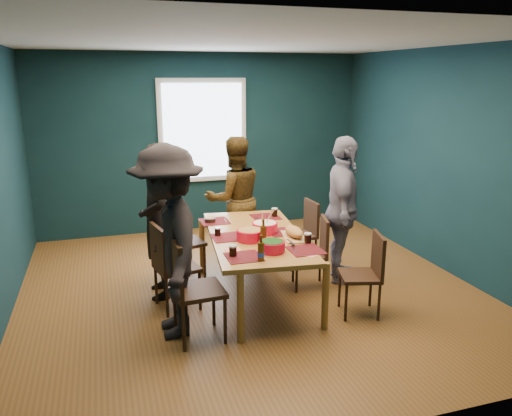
{
  "coord_description": "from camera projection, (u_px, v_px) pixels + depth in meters",
  "views": [
    {
      "loc": [
        -1.49,
        -5.05,
        2.36
      ],
      "look_at": [
        0.02,
        -0.19,
        1.0
      ],
      "focal_mm": 35.0,
      "sensor_mm": 36.0,
      "label": 1
    }
  ],
  "objects": [
    {
      "name": "bowl_dumpling",
      "position": [
        265.0,
        227.0,
        5.36
      ],
      "size": [
        0.28,
        0.28,
        0.26
      ],
      "color": "red",
      "rests_on": "dining_table"
    },
    {
      "name": "person_near_left",
      "position": [
        169.0,
        242.0,
        4.52
      ],
      "size": [
        0.67,
        1.16,
        1.79
      ],
      "primitive_type": "imported",
      "rotation": [
        0.0,
        0.0,
        4.71
      ],
      "color": "black",
      "rests_on": "floor"
    },
    {
      "name": "chair_left_mid",
      "position": [
        168.0,
        261.0,
        5.08
      ],
      "size": [
        0.49,
        0.49,
        0.91
      ],
      "rotation": [
        0.0,
        0.0,
        0.2
      ],
      "color": "#331E11",
      "rests_on": "floor"
    },
    {
      "name": "bowl_herbs",
      "position": [
        272.0,
        246.0,
        4.77
      ],
      "size": [
        0.25,
        0.25,
        0.11
      ],
      "color": "red",
      "rests_on": "dining_table"
    },
    {
      "name": "cola_glass_c",
      "position": [
        274.0,
        212.0,
        5.97
      ],
      "size": [
        0.07,
        0.07,
        0.1
      ],
      "color": "black",
      "rests_on": "dining_table"
    },
    {
      "name": "person_right",
      "position": [
        342.0,
        211.0,
        5.73
      ],
      "size": [
        0.78,
        1.09,
        1.71
      ],
      "primitive_type": "imported",
      "rotation": [
        0.0,
        0.0,
        1.17
      ],
      "color": "silver",
      "rests_on": "floor"
    },
    {
      "name": "bowl_salad",
      "position": [
        250.0,
        235.0,
        5.11
      ],
      "size": [
        0.27,
        0.27,
        0.11
      ],
      "color": "red",
      "rests_on": "dining_table"
    },
    {
      "name": "small_bowl",
      "position": [
        210.0,
        220.0,
        5.75
      ],
      "size": [
        0.13,
        0.13,
        0.05
      ],
      "color": "black",
      "rests_on": "dining_table"
    },
    {
      "name": "person_back",
      "position": [
        234.0,
        199.0,
        6.47
      ],
      "size": [
        0.82,
        0.65,
        1.62
      ],
      "primitive_type": "imported",
      "rotation": [
        0.0,
        0.0,
        3.2
      ],
      "color": "black",
      "rests_on": "floor"
    },
    {
      "name": "cutting_board",
      "position": [
        294.0,
        233.0,
        5.19
      ],
      "size": [
        0.28,
        0.54,
        0.12
      ],
      "rotation": [
        0.0,
        0.0,
        -0.18
      ],
      "color": "tan",
      "rests_on": "dining_table"
    },
    {
      "name": "beer_bottle_b",
      "position": [
        263.0,
        234.0,
        4.99
      ],
      "size": [
        0.07,
        0.07,
        0.26
      ],
      "color": "#432A0C",
      "rests_on": "dining_table"
    },
    {
      "name": "dining_table",
      "position": [
        256.0,
        241.0,
        5.32
      ],
      "size": [
        1.16,
        1.99,
        0.72
      ],
      "rotation": [
        0.0,
        0.0,
        -0.12
      ],
      "color": "#A47931",
      "rests_on": "floor"
    },
    {
      "name": "chair_right_mid",
      "position": [
        316.0,
        247.0,
        5.64
      ],
      "size": [
        0.45,
        0.45,
        0.82
      ],
      "rotation": [
        0.0,
        0.0,
        -0.25
      ],
      "color": "#331E11",
      "rests_on": "floor"
    },
    {
      "name": "chair_left_far",
      "position": [
        176.0,
        237.0,
        5.8
      ],
      "size": [
        0.52,
        0.52,
        0.94
      ],
      "rotation": [
        0.0,
        0.0,
        0.28
      ],
      "color": "#331E11",
      "rests_on": "floor"
    },
    {
      "name": "chair_right_far",
      "position": [
        305.0,
        228.0,
        6.31
      ],
      "size": [
        0.4,
        0.4,
        0.84
      ],
      "rotation": [
        0.0,
        0.0,
        0.05
      ],
      "color": "#331E11",
      "rests_on": "floor"
    },
    {
      "name": "napkin_b",
      "position": [
        233.0,
        250.0,
        4.82
      ],
      "size": [
        0.16,
        0.16,
        0.0
      ],
      "primitive_type": "cube",
      "rotation": [
        0.0,
        0.0,
        -0.06
      ],
      "color": "#FA8969",
      "rests_on": "dining_table"
    },
    {
      "name": "chair_right_near",
      "position": [
        368.0,
        268.0,
        4.99
      ],
      "size": [
        0.47,
        0.47,
        0.85
      ],
      "rotation": [
        0.0,
        0.0,
        -0.27
      ],
      "color": "#331E11",
      "rests_on": "floor"
    },
    {
      "name": "chair_left_near",
      "position": [
        188.0,
        282.0,
        4.46
      ],
      "size": [
        0.46,
        0.46,
        0.98
      ],
      "rotation": [
        0.0,
        0.0,
        0.06
      ],
      "color": "#331E11",
      "rests_on": "floor"
    },
    {
      "name": "napkin_a",
      "position": [
        286.0,
        230.0,
        5.47
      ],
      "size": [
        0.17,
        0.17,
        0.0
      ],
      "primitive_type": "cube",
      "rotation": [
        0.0,
        0.0,
        -0.25
      ],
      "color": "#FA8969",
      "rests_on": "dining_table"
    },
    {
      "name": "cola_glass_b",
      "position": [
        308.0,
        238.0,
        5.02
      ],
      "size": [
        0.08,
        0.08,
        0.1
      ],
      "color": "black",
      "rests_on": "dining_table"
    },
    {
      "name": "room",
      "position": [
        242.0,
        167.0,
        5.58
      ],
      "size": [
        5.01,
        5.01,
        2.71
      ],
      "color": "brown",
      "rests_on": "ground"
    },
    {
      "name": "beer_bottle_a",
      "position": [
        261.0,
        252.0,
        4.54
      ],
      "size": [
        0.07,
        0.07,
        0.24
      ],
      "color": "#432A0C",
      "rests_on": "dining_table"
    },
    {
      "name": "cola_glass_d",
      "position": [
        218.0,
        231.0,
        5.25
      ],
      "size": [
        0.07,
        0.07,
        0.09
      ],
      "color": "black",
      "rests_on": "dining_table"
    },
    {
      "name": "person_far_left",
      "position": [
        158.0,
        222.0,
        5.34
      ],
      "size": [
        0.41,
        0.62,
        1.69
      ],
      "primitive_type": "imported",
      "rotation": [
        0.0,
        0.0,
        4.7
      ],
      "color": "black",
      "rests_on": "floor"
    },
    {
      "name": "cola_glass_a",
      "position": [
        233.0,
        250.0,
        4.66
      ],
      "size": [
        0.08,
        0.08,
        0.11
      ],
      "color": "black",
      "rests_on": "dining_table"
    },
    {
      "name": "napkin_c",
      "position": [
        310.0,
        254.0,
        4.72
      ],
      "size": [
        0.22,
        0.22,
        0.0
      ],
      "primitive_type": "cube",
      "rotation": [
        0.0,
        0.0,
        0.6
      ],
      "color": "#FA8969",
      "rests_on": "dining_table"
    }
  ]
}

